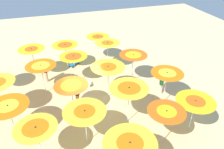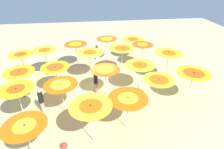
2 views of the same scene
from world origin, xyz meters
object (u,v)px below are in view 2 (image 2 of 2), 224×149
at_px(beach_umbrella_16, 45,52).
at_px(beach_umbrella_17, 76,46).
at_px(beach_umbrella_4, 193,75).
at_px(beach_umbrella_6, 61,87).
at_px(beach_umbrella_3, 159,82).
at_px(beach_umbrella_18, 107,41).
at_px(beach_umbrella_7, 106,72).
at_px(beach_umbrella_14, 143,47).
at_px(beach_umbrella_8, 140,67).
at_px(beach_umbrella_11, 55,69).
at_px(lounger_2, 66,87).
at_px(beach_umbrella_13, 122,50).
at_px(beach_umbrella_5, 17,92).
at_px(beachgoer_1, 97,52).
at_px(beach_umbrella_19, 133,41).
at_px(beach_ball, 64,146).
at_px(beach_umbrella_12, 90,54).
at_px(beach_umbrella_10, 20,74).
at_px(beach_umbrella_9, 169,55).
at_px(beachgoer_0, 96,82).
at_px(beach_umbrella_0, 25,129).
at_px(beachgoer_2, 41,101).
at_px(beach_umbrella_1, 91,109).
at_px(lounger_0, 46,70).
at_px(lounger_1, 23,90).
at_px(beach_umbrella_2, 128,101).

distance_m(beach_umbrella_16, beach_umbrella_17, 2.76).
relative_size(beach_umbrella_4, beach_umbrella_6, 1.01).
height_order(beach_umbrella_3, beach_umbrella_18, beach_umbrella_18).
height_order(beach_umbrella_7, beach_umbrella_14, beach_umbrella_14).
relative_size(beach_umbrella_8, beach_umbrella_11, 0.99).
bearing_deg(lounger_2, beach_umbrella_13, 164.20).
xyz_separation_m(beach_umbrella_3, lounger_2, (-6.10, 3.18, -1.94)).
relative_size(beach_umbrella_5, beach_umbrella_16, 1.03).
distance_m(beach_umbrella_16, beachgoer_1, 5.30).
relative_size(beach_umbrella_7, beach_umbrella_19, 1.03).
bearing_deg(beach_ball, beach_umbrella_4, 20.01).
bearing_deg(beach_umbrella_8, beach_umbrella_12, 147.21).
bearing_deg(beach_umbrella_10, beach_umbrella_16, 70.75).
bearing_deg(beach_umbrella_10, beach_umbrella_4, -8.64).
distance_m(beach_umbrella_9, beachgoer_0, 6.19).
height_order(beach_umbrella_0, beach_umbrella_17, beach_umbrella_0).
height_order(lounger_2, beachgoer_2, beachgoer_2).
bearing_deg(beach_umbrella_18, beach_umbrella_0, -113.03).
bearing_deg(beach_umbrella_12, beach_umbrella_16, 163.91).
xyz_separation_m(beach_umbrella_0, beach_umbrella_10, (-1.89, 5.50, -0.32)).
distance_m(beach_umbrella_11, beach_umbrella_18, 6.68).
relative_size(beach_umbrella_4, beach_umbrella_18, 0.95).
bearing_deg(beach_umbrella_19, beach_umbrella_6, -129.15).
height_order(beach_umbrella_11, beach_ball, beach_umbrella_11).
bearing_deg(lounger_2, beach_umbrella_10, -21.63).
distance_m(beach_umbrella_5, beach_umbrella_19, 11.89).
bearing_deg(beach_umbrella_6, beachgoer_0, 42.31).
relative_size(beach_umbrella_8, beach_umbrella_17, 0.94).
bearing_deg(beach_umbrella_19, beachgoer_0, -125.62).
bearing_deg(beach_umbrella_16, beach_umbrella_7, -37.64).
bearing_deg(beach_ball, beach_umbrella_1, 11.63).
xyz_separation_m(beach_umbrella_9, lounger_0, (-10.30, 2.53, -2.02)).
bearing_deg(beach_umbrella_10, beach_umbrella_8, -0.79).
relative_size(beach_umbrella_3, beachgoer_2, 1.32).
height_order(lounger_1, beachgoer_2, beachgoer_2).
height_order(beach_umbrella_2, beach_umbrella_17, beach_umbrella_17).
xyz_separation_m(beach_umbrella_7, beachgoer_2, (-4.25, -1.40, -1.02)).
bearing_deg(beachgoer_0, beachgoer_1, -38.16).
height_order(beach_umbrella_3, beach_umbrella_8, beach_umbrella_3).
height_order(beach_umbrella_8, beach_umbrella_18, beach_umbrella_18).
xyz_separation_m(lounger_2, beachgoer_0, (2.31, -0.78, 0.76)).
height_order(beach_umbrella_7, beach_umbrella_9, beach_umbrella_9).
bearing_deg(beach_ball, beach_umbrella_9, 37.42).
xyz_separation_m(beach_umbrella_13, beachgoer_1, (-1.98, 3.27, -1.46)).
distance_m(beach_umbrella_2, lounger_2, 6.23).
height_order(beach_umbrella_2, beach_umbrella_10, beach_umbrella_10).
bearing_deg(beach_umbrella_6, beach_umbrella_13, 44.87).
distance_m(beach_umbrella_11, lounger_0, 4.24).
relative_size(beach_umbrella_17, beach_umbrella_19, 1.12).
xyz_separation_m(beach_umbrella_6, beach_umbrella_16, (-1.84, 5.21, 0.15)).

